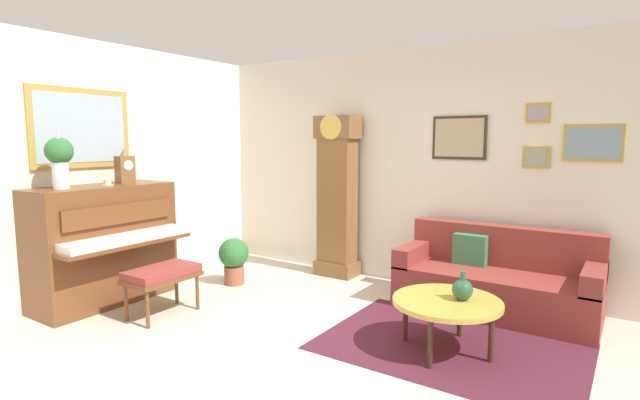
% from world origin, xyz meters
% --- Properties ---
extents(ground_plane, '(6.40, 6.00, 0.10)m').
position_xyz_m(ground_plane, '(0.00, 0.00, -0.05)').
color(ground_plane, beige).
extents(wall_left, '(0.13, 4.90, 2.80)m').
position_xyz_m(wall_left, '(-2.60, -0.00, 1.41)').
color(wall_left, silver).
rests_on(wall_left, ground_plane).
extents(wall_back, '(5.30, 0.13, 2.80)m').
position_xyz_m(wall_back, '(0.02, 2.40, 1.40)').
color(wall_back, silver).
rests_on(wall_back, ground_plane).
extents(area_rug, '(2.10, 1.50, 0.01)m').
position_xyz_m(area_rug, '(1.22, 0.83, 0.00)').
color(area_rug, '#4C1E2D').
rests_on(area_rug, ground_plane).
extents(piano, '(0.87, 1.44, 1.25)m').
position_xyz_m(piano, '(-2.23, -0.11, 0.63)').
color(piano, brown).
rests_on(piano, ground_plane).
extents(piano_bench, '(0.42, 0.70, 0.48)m').
position_xyz_m(piano_bench, '(-1.40, -0.04, 0.41)').
color(piano_bench, brown).
rests_on(piano_bench, ground_plane).
extents(grandfather_clock, '(0.52, 0.34, 2.03)m').
position_xyz_m(grandfather_clock, '(-0.71, 2.13, 0.96)').
color(grandfather_clock, brown).
rests_on(grandfather_clock, ground_plane).
extents(couch, '(1.90, 0.80, 0.84)m').
position_xyz_m(couch, '(1.31, 1.92, 0.31)').
color(couch, maroon).
rests_on(couch, ground_plane).
extents(coffee_table, '(0.88, 0.88, 0.44)m').
position_xyz_m(coffee_table, '(1.21, 0.72, 0.41)').
color(coffee_table, gold).
rests_on(coffee_table, ground_plane).
extents(mantel_clock, '(0.13, 0.18, 0.38)m').
position_xyz_m(mantel_clock, '(-2.23, 0.18, 1.42)').
color(mantel_clock, brown).
rests_on(mantel_clock, piano).
extents(flower_vase, '(0.26, 0.26, 0.58)m').
position_xyz_m(flower_vase, '(-2.23, -0.52, 1.57)').
color(flower_vase, silver).
rests_on(flower_vase, piano).
extents(teacup, '(0.12, 0.12, 0.06)m').
position_xyz_m(teacup, '(-2.18, -0.07, 1.28)').
color(teacup, beige).
rests_on(teacup, piano).
extents(green_jug, '(0.17, 0.17, 0.24)m').
position_xyz_m(green_jug, '(1.32, 0.78, 0.53)').
color(green_jug, '#234C33').
rests_on(green_jug, coffee_table).
extents(potted_plant, '(0.36, 0.36, 0.56)m').
position_xyz_m(potted_plant, '(-1.54, 1.11, 0.32)').
color(potted_plant, '#935138').
rests_on(potted_plant, ground_plane).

